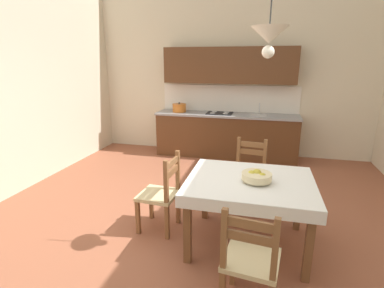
{
  "coord_description": "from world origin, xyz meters",
  "views": [
    {
      "loc": [
        0.73,
        -3.0,
        1.92
      ],
      "look_at": [
        -0.06,
        0.13,
        1.01
      ],
      "focal_mm": 27.29,
      "sensor_mm": 36.0,
      "label": 1
    }
  ],
  "objects_px": {
    "kitchen_cabinetry": "(227,116)",
    "dining_table": "(250,191)",
    "dining_chair_kitchen_side": "(248,176)",
    "fruit_bowl": "(257,176)",
    "dining_chair_tv_side": "(161,194)",
    "dining_chair_camera_side": "(250,262)",
    "pendant_lamp": "(269,36)"
  },
  "relations": [
    {
      "from": "kitchen_cabinetry",
      "to": "dining_table",
      "type": "relative_size",
      "value": 2.23
    },
    {
      "from": "fruit_bowl",
      "to": "dining_chair_camera_side",
      "type": "bearing_deg",
      "value": -89.53
    },
    {
      "from": "dining_chair_kitchen_side",
      "to": "dining_chair_camera_side",
      "type": "height_order",
      "value": "same"
    },
    {
      "from": "fruit_bowl",
      "to": "pendant_lamp",
      "type": "bearing_deg",
      "value": -71.76
    },
    {
      "from": "kitchen_cabinetry",
      "to": "dining_chair_camera_side",
      "type": "xyz_separation_m",
      "value": [
        0.73,
        -3.95,
        -0.41
      ]
    },
    {
      "from": "dining_chair_tv_side",
      "to": "dining_chair_camera_side",
      "type": "xyz_separation_m",
      "value": [
        1.07,
        -0.95,
        0.0
      ]
    },
    {
      "from": "fruit_bowl",
      "to": "pendant_lamp",
      "type": "height_order",
      "value": "pendant_lamp"
    },
    {
      "from": "dining_table",
      "to": "kitchen_cabinetry",
      "type": "bearing_deg",
      "value": 102.13
    },
    {
      "from": "dining_table",
      "to": "dining_chair_kitchen_side",
      "type": "relative_size",
      "value": 1.39
    },
    {
      "from": "dining_chair_camera_side",
      "to": "pendant_lamp",
      "type": "xyz_separation_m",
      "value": [
        0.02,
        0.75,
        1.69
      ]
    },
    {
      "from": "dining_table",
      "to": "pendant_lamp",
      "type": "relative_size",
      "value": 1.61
    },
    {
      "from": "kitchen_cabinetry",
      "to": "fruit_bowl",
      "type": "distance_m",
      "value": 3.19
    },
    {
      "from": "dining_table",
      "to": "dining_chair_tv_side",
      "type": "height_order",
      "value": "dining_chair_tv_side"
    },
    {
      "from": "fruit_bowl",
      "to": "dining_chair_tv_side",
      "type": "bearing_deg",
      "value": 174.5
    },
    {
      "from": "pendant_lamp",
      "to": "dining_chair_camera_side",
      "type": "bearing_deg",
      "value": -91.72
    },
    {
      "from": "fruit_bowl",
      "to": "pendant_lamp",
      "type": "distance_m",
      "value": 1.32
    },
    {
      "from": "kitchen_cabinetry",
      "to": "pendant_lamp",
      "type": "bearing_deg",
      "value": -76.76
    },
    {
      "from": "kitchen_cabinetry",
      "to": "pendant_lamp",
      "type": "xyz_separation_m",
      "value": [
        0.75,
        -3.2,
        1.28
      ]
    },
    {
      "from": "dining_chair_tv_side",
      "to": "fruit_bowl",
      "type": "relative_size",
      "value": 3.1
    },
    {
      "from": "dining_chair_kitchen_side",
      "to": "dining_chair_tv_side",
      "type": "relative_size",
      "value": 1.0
    },
    {
      "from": "dining_chair_kitchen_side",
      "to": "fruit_bowl",
      "type": "xyz_separation_m",
      "value": [
        0.12,
        -0.93,
        0.37
      ]
    },
    {
      "from": "kitchen_cabinetry",
      "to": "dining_table",
      "type": "xyz_separation_m",
      "value": [
        0.66,
        -3.07,
        -0.23
      ]
    },
    {
      "from": "dining_table",
      "to": "dining_chair_kitchen_side",
      "type": "distance_m",
      "value": 0.91
    },
    {
      "from": "kitchen_cabinetry",
      "to": "dining_chair_camera_side",
      "type": "distance_m",
      "value": 4.04
    },
    {
      "from": "kitchen_cabinetry",
      "to": "dining_chair_tv_side",
      "type": "xyz_separation_m",
      "value": [
        -0.34,
        -3.0,
        -0.41
      ]
    },
    {
      "from": "dining_chair_tv_side",
      "to": "fruit_bowl",
      "type": "bearing_deg",
      "value": -5.5
    },
    {
      "from": "kitchen_cabinetry",
      "to": "pendant_lamp",
      "type": "distance_m",
      "value": 3.52
    },
    {
      "from": "kitchen_cabinetry",
      "to": "dining_table",
      "type": "height_order",
      "value": "kitchen_cabinetry"
    },
    {
      "from": "dining_table",
      "to": "fruit_bowl",
      "type": "relative_size",
      "value": 4.32
    },
    {
      "from": "dining_chair_camera_side",
      "to": "fruit_bowl",
      "type": "bearing_deg",
      "value": 90.47
    },
    {
      "from": "dining_chair_kitchen_side",
      "to": "dining_chair_camera_side",
      "type": "bearing_deg",
      "value": -85.9
    },
    {
      "from": "dining_table",
      "to": "dining_chair_tv_side",
      "type": "distance_m",
      "value": 1.02
    }
  ]
}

